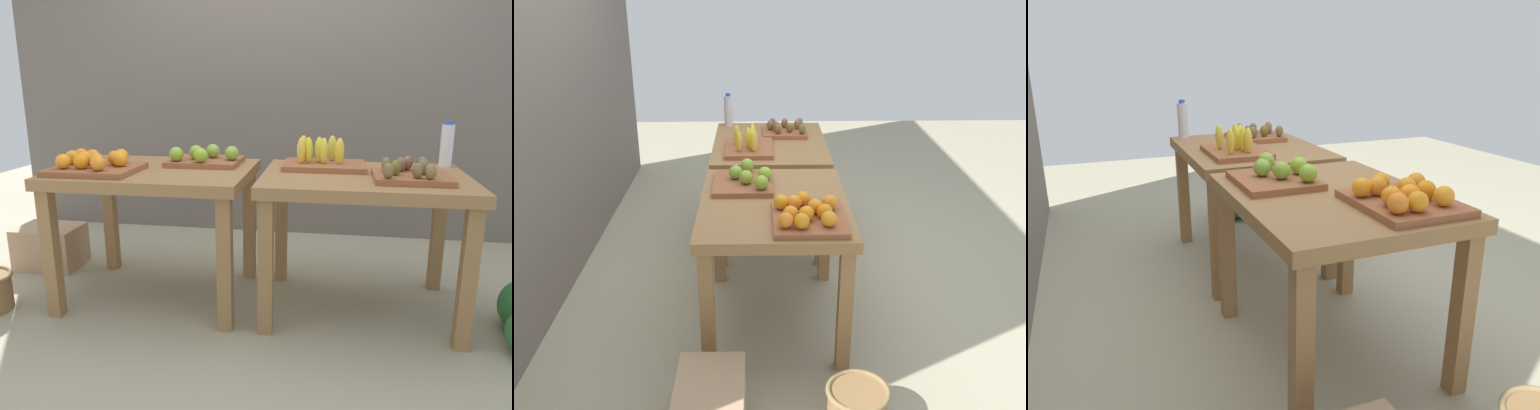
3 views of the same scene
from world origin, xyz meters
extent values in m
plane|color=#9D977C|center=(0.00, 0.00, 0.00)|extent=(8.00, 8.00, 0.00)
cube|color=#675E57|center=(0.00, 1.35, 1.50)|extent=(4.40, 0.12, 3.00)
cube|color=olive|center=(-0.56, 0.00, 0.72)|extent=(1.04, 0.80, 0.06)
cube|color=olive|center=(-1.02, -0.34, 0.34)|extent=(0.07, 0.07, 0.69)
cube|color=olive|center=(-0.10, -0.34, 0.34)|extent=(0.07, 0.07, 0.69)
cube|color=olive|center=(-1.02, 0.34, 0.34)|extent=(0.07, 0.07, 0.69)
cube|color=olive|center=(-0.10, 0.34, 0.34)|extent=(0.07, 0.07, 0.69)
cube|color=olive|center=(0.56, 0.00, 0.72)|extent=(1.04, 0.80, 0.06)
cube|color=olive|center=(0.10, -0.34, 0.34)|extent=(0.07, 0.07, 0.69)
cube|color=olive|center=(1.02, -0.34, 0.34)|extent=(0.07, 0.07, 0.69)
cube|color=olive|center=(0.10, 0.34, 0.34)|extent=(0.07, 0.07, 0.69)
cube|color=olive|center=(1.02, 0.34, 0.34)|extent=(0.07, 0.07, 0.69)
cube|color=#955635|center=(-0.83, -0.17, 0.76)|extent=(0.44, 0.36, 0.03)
sphere|color=orange|center=(-0.70, -0.15, 0.82)|extent=(0.09, 0.09, 0.08)
sphere|color=orange|center=(-0.74, -0.03, 0.82)|extent=(0.10, 0.10, 0.08)
sphere|color=orange|center=(-0.97, -0.04, 0.82)|extent=(0.09, 0.09, 0.08)
sphere|color=orange|center=(-0.89, -0.07, 0.82)|extent=(0.08, 0.08, 0.08)
sphere|color=orange|center=(-0.89, -0.15, 0.82)|extent=(0.09, 0.09, 0.08)
sphere|color=orange|center=(-0.86, -0.24, 0.82)|extent=(0.10, 0.10, 0.08)
sphere|color=orange|center=(-0.75, -0.28, 0.82)|extent=(0.09, 0.09, 0.08)
sphere|color=orange|center=(-0.98, -0.12, 0.82)|extent=(0.09, 0.09, 0.08)
sphere|color=orange|center=(-0.80, -0.20, 0.82)|extent=(0.11, 0.11, 0.08)
sphere|color=orange|center=(-0.96, -0.25, 0.82)|extent=(0.09, 0.09, 0.08)
sphere|color=orange|center=(-0.75, -0.10, 0.82)|extent=(0.11, 0.11, 0.08)
cube|color=#955635|center=(-0.32, 0.17, 0.76)|extent=(0.40, 0.34, 0.03)
sphere|color=#8AB634|center=(-0.46, 0.07, 0.82)|extent=(0.09, 0.09, 0.08)
sphere|color=#8CBE30|center=(-0.32, 0.05, 0.82)|extent=(0.08, 0.08, 0.08)
sphere|color=#89B036|center=(-0.37, 0.15, 0.82)|extent=(0.10, 0.10, 0.08)
sphere|color=#83B539|center=(-0.17, 0.15, 0.82)|extent=(0.10, 0.10, 0.08)
sphere|color=#87B13D|center=(-0.29, 0.21, 0.82)|extent=(0.11, 0.11, 0.08)
cube|color=#955635|center=(0.35, 0.14, 0.76)|extent=(0.44, 0.32, 0.03)
ellipsoid|color=yellow|center=(0.32, 0.15, 0.85)|extent=(0.06, 0.05, 0.14)
ellipsoid|color=yellow|center=(0.39, 0.23, 0.85)|extent=(0.05, 0.04, 0.14)
ellipsoid|color=yellow|center=(0.43, 0.12, 0.85)|extent=(0.05, 0.05, 0.14)
ellipsoid|color=yellow|center=(0.35, 0.12, 0.85)|extent=(0.06, 0.06, 0.14)
ellipsoid|color=yellow|center=(0.23, 0.21, 0.85)|extent=(0.06, 0.06, 0.14)
ellipsoid|color=yellow|center=(0.26, 0.13, 0.85)|extent=(0.06, 0.07, 0.14)
ellipsoid|color=yellow|center=(0.23, 0.11, 0.85)|extent=(0.07, 0.07, 0.14)
cube|color=#955635|center=(0.77, -0.11, 0.76)|extent=(0.36, 0.32, 0.03)
ellipsoid|color=brown|center=(0.84, -0.03, 0.81)|extent=(0.07, 0.07, 0.07)
ellipsoid|color=brown|center=(0.69, -0.15, 0.81)|extent=(0.06, 0.07, 0.07)
ellipsoid|color=brown|center=(0.66, -0.06, 0.81)|extent=(0.06, 0.06, 0.07)
ellipsoid|color=brown|center=(0.73, -0.05, 0.81)|extent=(0.07, 0.07, 0.07)
ellipsoid|color=brown|center=(0.77, -0.01, 0.81)|extent=(0.07, 0.07, 0.07)
ellipsoid|color=brown|center=(0.65, -0.24, 0.81)|extent=(0.07, 0.07, 0.07)
ellipsoid|color=olive|center=(0.84, -0.23, 0.81)|extent=(0.07, 0.07, 0.07)
ellipsoid|color=brown|center=(0.78, -0.21, 0.81)|extent=(0.07, 0.07, 0.07)
ellipsoid|color=brown|center=(0.82, -0.12, 0.81)|extent=(0.07, 0.07, 0.07)
cylinder|color=silver|center=(1.02, 0.31, 0.86)|extent=(0.07, 0.07, 0.23)
cylinder|color=blue|center=(1.02, 0.31, 0.99)|extent=(0.04, 0.04, 0.02)
ellipsoid|color=#337135|center=(1.60, -0.20, 0.12)|extent=(0.34, 0.28, 0.23)
ellipsoid|color=#256B32|center=(1.37, -0.11, 0.13)|extent=(0.36, 0.40, 0.26)
ellipsoid|color=#2A7136|center=(1.34, -0.37, 0.12)|extent=(0.33, 0.29, 0.23)
cylinder|color=olive|center=(-1.43, -0.35, 0.10)|extent=(0.26, 0.26, 0.19)
torus|color=olive|center=(-1.43, -0.35, 0.19)|extent=(0.29, 0.29, 0.02)
cube|color=tan|center=(-1.44, 0.30, 0.14)|extent=(0.40, 0.30, 0.27)
camera|label=1|loc=(0.41, -2.48, 1.22)|focal=33.87mm
camera|label=2|loc=(-3.47, 0.08, 1.94)|focal=40.84mm
camera|label=3|loc=(-2.34, 0.94, 1.33)|focal=34.89mm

